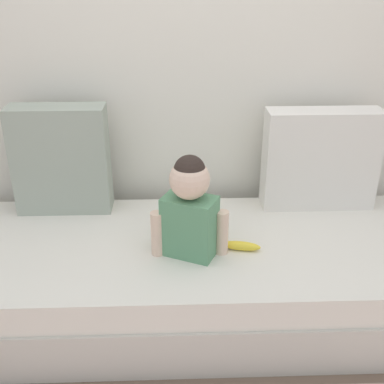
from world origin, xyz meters
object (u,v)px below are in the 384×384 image
(couch, at_px, (195,275))
(toddler, at_px, (190,206))
(banana, at_px, (241,246))
(throw_pillow_left, at_px, (61,160))
(throw_pillow_right, at_px, (320,159))

(couch, bearing_deg, toddler, -106.15)
(toddler, bearing_deg, banana, 4.36)
(couch, height_order, throw_pillow_left, throw_pillow_left)
(throw_pillow_right, bearing_deg, couch, -151.13)
(couch, distance_m, banana, 0.29)
(couch, xyz_separation_m, banana, (0.20, -0.07, 0.20))
(couch, bearing_deg, banana, -20.11)
(throw_pillow_right, bearing_deg, banana, -136.02)
(throw_pillow_right, distance_m, toddler, 0.80)
(toddler, xyz_separation_m, banana, (0.23, 0.02, -0.21))
(couch, xyz_separation_m, throw_pillow_left, (-0.64, 0.35, 0.45))
(couch, height_order, toddler, toddler)
(throw_pillow_right, bearing_deg, throw_pillow_left, 180.00)
(throw_pillow_left, xyz_separation_m, throw_pillow_right, (1.28, 0.00, -0.02))
(throw_pillow_left, bearing_deg, throw_pillow_right, 0.00)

